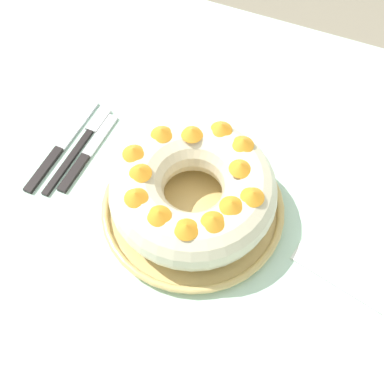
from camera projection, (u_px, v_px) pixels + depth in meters
ground_plane at (198, 332)px, 1.40m from camera, size 8.00×8.00×0.00m
dining_table at (202, 237)px, 0.83m from camera, size 1.33×1.07×0.76m
serving_dish at (192, 209)px, 0.75m from camera, size 0.30×0.30×0.02m
bundt_cake at (192, 191)px, 0.70m from camera, size 0.27×0.27×0.10m
fork at (82, 143)px, 0.83m from camera, size 0.02×0.21×0.01m
serving_knife at (58, 150)px, 0.82m from camera, size 0.02×0.23×0.01m
cake_knife at (85, 157)px, 0.81m from camera, size 0.02×0.19×0.01m
napkin at (358, 259)px, 0.71m from camera, size 0.20×0.16×0.00m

